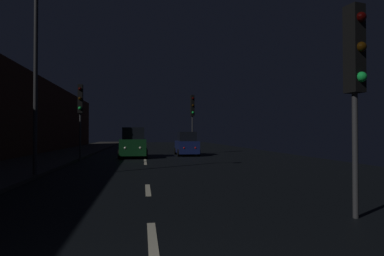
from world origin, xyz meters
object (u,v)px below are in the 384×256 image
traffic_light_near_right (355,64)px  car_parked_right_far (187,145)px  car_approaching_headlights (134,144)px  traffic_light_far_right (192,111)px  traffic_light_far_left (80,105)px  streetlamp_overhead (47,48)px

traffic_light_near_right → car_parked_right_far: traffic_light_near_right is taller
car_parked_right_far → traffic_light_near_right: bearing=-177.5°
traffic_light_near_right → car_approaching_headlights: 19.98m
traffic_light_far_right → car_approaching_headlights: (-5.11, -3.74, -2.83)m
traffic_light_far_left → traffic_light_far_right: traffic_light_far_right is taller
streetlamp_overhead → car_approaching_headlights: streetlamp_overhead is taller
traffic_light_near_right → car_parked_right_far: (-0.90, 20.79, -2.42)m
streetlamp_overhead → car_parked_right_far: bearing=60.4°
traffic_light_far_right → car_parked_right_far: traffic_light_far_right is taller
traffic_light_far_left → car_parked_right_far: 9.41m
traffic_light_far_right → traffic_light_near_right: bearing=-9.0°
traffic_light_near_right → traffic_light_far_right: size_ratio=0.87×
traffic_light_near_right → traffic_light_far_left: size_ratio=0.91×
traffic_light_near_right → streetlamp_overhead: size_ratio=0.56×
traffic_light_far_left → traffic_light_far_right: bearing=127.6°
traffic_light_near_right → traffic_light_far_left: (-8.61, 16.18, 0.38)m
traffic_light_near_right → car_approaching_headlights: bearing=-177.1°
traffic_light_near_right → car_parked_right_far: size_ratio=1.18×
traffic_light_far_right → car_parked_right_far: bearing=-30.2°
traffic_light_far_left → car_parked_right_far: size_ratio=1.31×
traffic_light_far_left → traffic_light_far_right: (8.51, 6.72, 0.17)m
traffic_light_near_right → traffic_light_far_left: bearing=-164.3°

